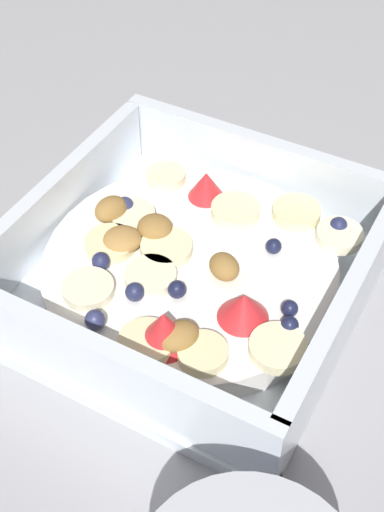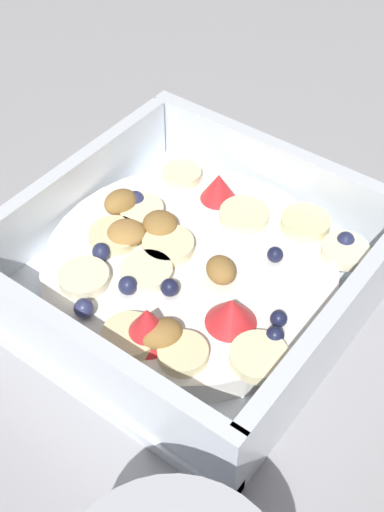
# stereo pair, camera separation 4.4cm
# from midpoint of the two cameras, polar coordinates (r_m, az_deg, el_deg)

# --- Properties ---
(ground_plane) EXTENTS (2.40, 2.40, 0.00)m
(ground_plane) POSITION_cam_midpoint_polar(r_m,az_deg,el_deg) (0.46, -3.49, -2.72)
(ground_plane) COLOR #9E9EA3
(fruit_bowl) EXTENTS (0.21, 0.21, 0.06)m
(fruit_bowl) POSITION_cam_midpoint_polar(r_m,az_deg,el_deg) (0.44, -2.85, -1.22)
(fruit_bowl) COLOR white
(fruit_bowl) RESTS_ON ground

